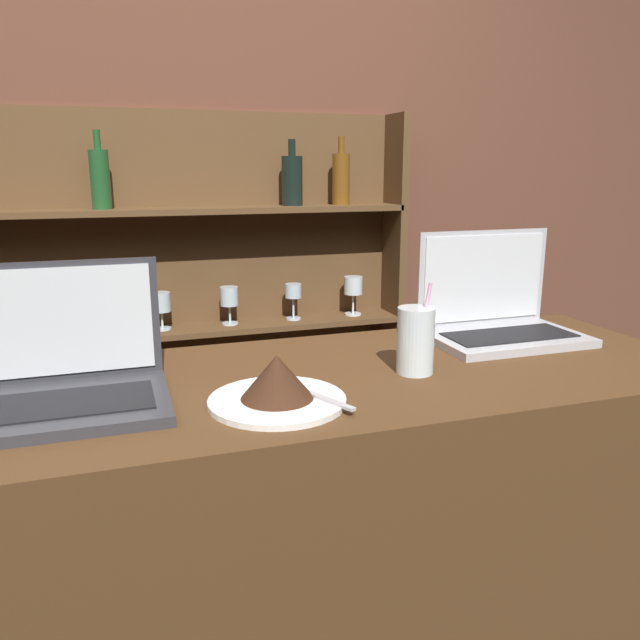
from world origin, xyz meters
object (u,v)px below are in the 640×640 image
at_px(laptop_near, 60,376).
at_px(cake_plate, 277,385).
at_px(water_glass, 416,340).
at_px(laptop_far, 497,315).

relative_size(laptop_near, cake_plate, 1.47).
bearing_deg(water_glass, laptop_far, 29.85).
bearing_deg(water_glass, cake_plate, -165.51).
bearing_deg(laptop_near, water_glass, -3.39).
xyz_separation_m(laptop_near, cake_plate, (0.34, -0.11, -0.01)).
height_order(laptop_far, cake_plate, laptop_far).
bearing_deg(water_glass, laptop_near, 176.61).
distance_m(laptop_near, cake_plate, 0.36).
bearing_deg(laptop_far, laptop_near, -171.88).
bearing_deg(laptop_near, laptop_far, 8.12).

